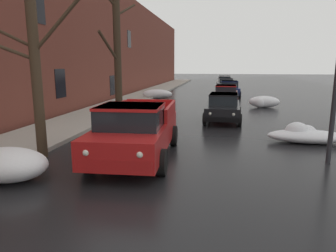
# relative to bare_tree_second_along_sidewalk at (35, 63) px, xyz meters

# --- Properties ---
(left_sidewalk_slab) EXTENTS (3.01, 80.00, 0.15)m
(left_sidewalk_slab) POSITION_rel_bare_tree_second_along_sidewalk_xyz_m (-1.60, 9.99, -2.87)
(left_sidewalk_slab) COLOR #A8A399
(left_sidewalk_slab) RESTS_ON ground
(brick_townhouse_facade) EXTENTS (0.63, 80.00, 9.34)m
(brick_townhouse_facade) POSITION_rel_bare_tree_second_along_sidewalk_xyz_m (-3.61, 9.99, 1.73)
(brick_townhouse_facade) COLOR brown
(brick_townhouse_facade) RESTS_ON ground
(snow_bank_near_corner_left) EXTENTS (2.62, 1.15, 0.81)m
(snow_bank_near_corner_left) POSITION_rel_bare_tree_second_along_sidewalk_xyz_m (0.05, 17.34, -2.55)
(snow_bank_near_corner_left) COLOR white
(snow_bank_near_corner_left) RESTS_ON ground
(snow_bank_along_left_kerb) EXTENTS (2.91, 1.17, 0.76)m
(snow_bank_along_left_kerb) POSITION_rel_bare_tree_second_along_sidewalk_xyz_m (8.75, 3.40, -2.66)
(snow_bank_along_left_kerb) COLOR white
(snow_bank_along_left_kerb) RESTS_ON ground
(snow_bank_mid_block_left) EXTENTS (2.15, 1.47, 0.83)m
(snow_bank_mid_block_left) POSITION_rel_bare_tree_second_along_sidewalk_xyz_m (0.24, -2.03, -2.54)
(snow_bank_mid_block_left) COLOR white
(snow_bank_mid_block_left) RESTS_ON ground
(snow_bank_near_corner_right) EXTENTS (2.07, 1.03, 0.79)m
(snow_bank_near_corner_right) POSITION_rel_bare_tree_second_along_sidewalk_xyz_m (8.46, 13.14, -2.56)
(snow_bank_near_corner_right) COLOR white
(snow_bank_near_corner_right) RESTS_ON ground
(bare_tree_second_along_sidewalk) EXTENTS (3.76, 2.30, 6.20)m
(bare_tree_second_along_sidewalk) POSITION_rel_bare_tree_second_along_sidewalk_xyz_m (0.00, 0.00, 0.00)
(bare_tree_second_along_sidewalk) COLOR #423323
(bare_tree_second_along_sidewalk) RESTS_ON ground
(bare_tree_mid_block) EXTENTS (1.39, 3.70, 7.19)m
(bare_tree_mid_block) POSITION_rel_bare_tree_second_along_sidewalk_xyz_m (0.00, 7.56, 0.52)
(bare_tree_mid_block) COLOR #382B1E
(bare_tree_mid_block) RESTS_ON ground
(pickup_truck_red_approaching_near_lane) EXTENTS (2.45, 5.36, 1.76)m
(pickup_truck_red_approaching_near_lane) POSITION_rel_bare_tree_second_along_sidewalk_xyz_m (3.00, 0.38, -2.06)
(pickup_truck_red_approaching_near_lane) COLOR red
(pickup_truck_red_approaching_near_lane) RESTS_ON ground
(sedan_black_parked_kerbside_close) EXTENTS (1.97, 4.10, 1.42)m
(sedan_black_parked_kerbside_close) POSITION_rel_bare_tree_second_along_sidewalk_xyz_m (5.71, 7.47, -2.19)
(sedan_black_parked_kerbside_close) COLOR black
(sedan_black_parked_kerbside_close) RESTS_ON ground
(sedan_red_parked_kerbside_mid) EXTENTS (1.96, 4.27, 1.42)m
(sedan_red_parked_kerbside_mid) POSITION_rel_bare_tree_second_along_sidewalk_xyz_m (5.92, 14.26, -2.19)
(sedan_red_parked_kerbside_mid) COLOR red
(sedan_red_parked_kerbside_mid) RESTS_ON ground
(sedan_darkblue_parked_far_down_block) EXTENTS (1.99, 4.33, 1.42)m
(sedan_darkblue_parked_far_down_block) POSITION_rel_bare_tree_second_along_sidewalk_xyz_m (6.31, 20.40, -2.19)
(sedan_darkblue_parked_far_down_block) COLOR navy
(sedan_darkblue_parked_far_down_block) RESTS_ON ground
(sedan_grey_queued_behind_truck) EXTENTS (2.20, 4.55, 1.42)m
(sedan_grey_queued_behind_truck) POSITION_rel_bare_tree_second_along_sidewalk_xyz_m (6.02, 26.45, -2.19)
(sedan_grey_queued_behind_truck) COLOR slate
(sedan_grey_queued_behind_truck) RESTS_ON ground
(sedan_white_at_far_intersection) EXTENTS (2.12, 4.16, 1.42)m
(sedan_white_at_far_intersection) POSITION_rel_bare_tree_second_along_sidewalk_xyz_m (5.99, 33.68, -2.19)
(sedan_white_at_far_intersection) COLOR silver
(sedan_white_at_far_intersection) RESTS_ON ground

